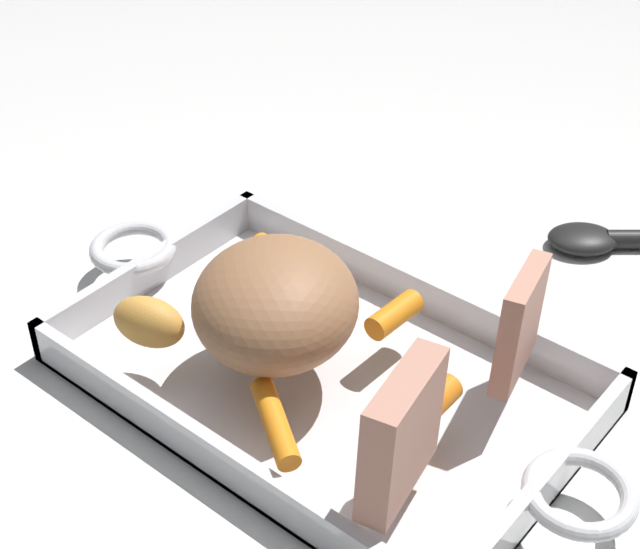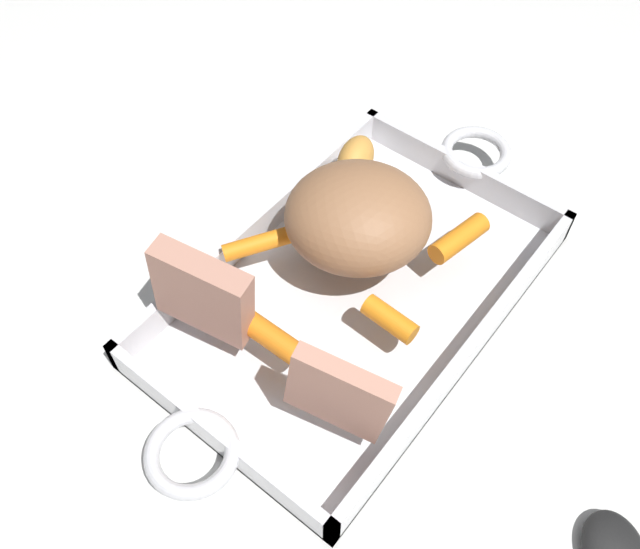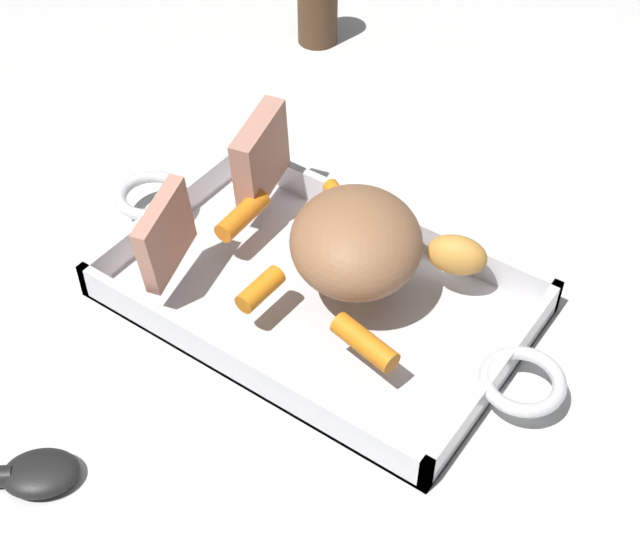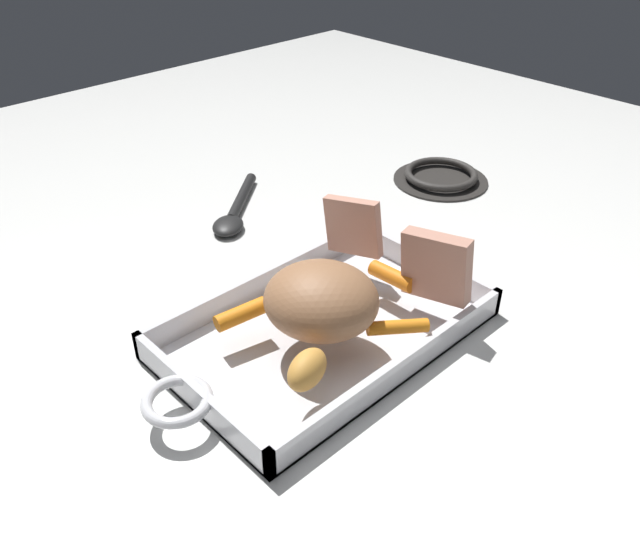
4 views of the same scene
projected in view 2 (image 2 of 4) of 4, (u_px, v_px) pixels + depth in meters
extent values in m
plane|color=silver|center=(355.00, 299.00, 0.63)|extent=(2.15, 2.15, 0.00)
cube|color=silver|center=(355.00, 296.00, 0.63)|extent=(0.38, 0.24, 0.01)
cube|color=silver|center=(465.00, 357.00, 0.58)|extent=(0.38, 0.01, 0.04)
cube|color=silver|center=(260.00, 226.00, 0.66)|extent=(0.38, 0.01, 0.04)
cube|color=silver|center=(215.00, 437.00, 0.54)|extent=(0.01, 0.24, 0.04)
cube|color=silver|center=(462.00, 173.00, 0.70)|extent=(0.01, 0.24, 0.04)
torus|color=silver|center=(192.00, 453.00, 0.51)|extent=(0.07, 0.07, 0.01)
torus|color=silver|center=(476.00, 152.00, 0.70)|extent=(0.07, 0.07, 0.01)
ellipsoid|color=#9A6945|center=(358.00, 217.00, 0.59)|extent=(0.17, 0.17, 0.08)
cube|color=tan|center=(339.00, 395.00, 0.49)|extent=(0.04, 0.09, 0.09)
cube|color=tan|center=(203.00, 294.00, 0.54)|extent=(0.04, 0.09, 0.09)
cylinder|color=orange|center=(261.00, 243.00, 0.62)|extent=(0.07, 0.05, 0.02)
cylinder|color=orange|center=(390.00, 319.00, 0.57)|extent=(0.02, 0.05, 0.02)
cylinder|color=orange|center=(268.00, 335.00, 0.56)|extent=(0.02, 0.06, 0.02)
cylinder|color=orange|center=(459.00, 238.00, 0.62)|extent=(0.07, 0.03, 0.02)
ellipsoid|color=gold|center=(356.00, 159.00, 0.66)|extent=(0.06, 0.05, 0.04)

